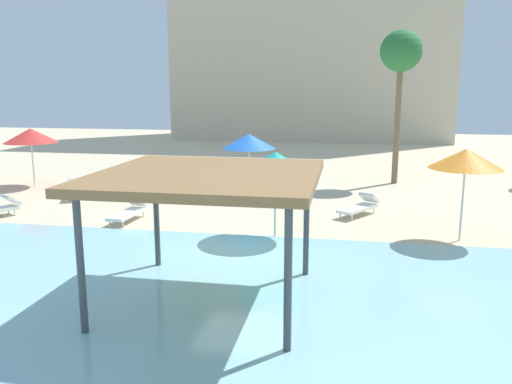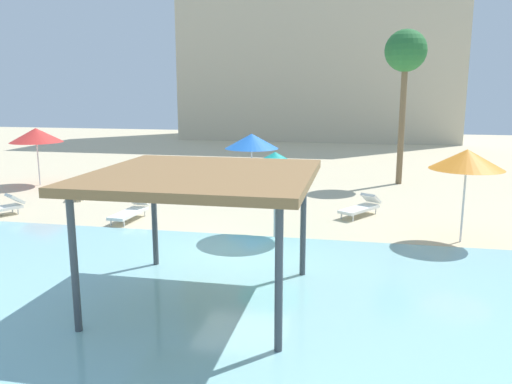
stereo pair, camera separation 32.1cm
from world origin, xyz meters
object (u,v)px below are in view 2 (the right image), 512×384
object	(u,v)px
lounge_chair_0	(362,206)
beach_umbrella_teal_0	(275,163)
beach_umbrella_red_2	(36,135)
beach_umbrella_blue_1	(252,141)
shade_pavilion	(203,180)
lounge_chair_3	(195,189)
beach_umbrella_orange_3	(467,159)
palm_tree_1	(406,55)
lounge_chair_1	(79,189)
lounge_chair_4	(131,210)

from	to	relation	value
lounge_chair_0	beach_umbrella_teal_0	bearing A→B (deg)	-4.87
beach_umbrella_teal_0	beach_umbrella_red_2	distance (m)	13.73
beach_umbrella_teal_0	lounge_chair_0	size ratio (longest dim) A/B	1.37
beach_umbrella_teal_0	beach_umbrella_blue_1	world-z (taller)	beach_umbrella_teal_0
shade_pavilion	lounge_chair_3	world-z (taller)	shade_pavilion
beach_umbrella_orange_3	lounge_chair_0	size ratio (longest dim) A/B	1.43
beach_umbrella_red_2	palm_tree_1	bearing A→B (deg)	12.64
beach_umbrella_blue_1	lounge_chair_3	world-z (taller)	beach_umbrella_blue_1
shade_pavilion	lounge_chair_1	bearing A→B (deg)	131.88
lounge_chair_0	palm_tree_1	bearing A→B (deg)	-161.38
beach_umbrella_teal_0	palm_tree_1	distance (m)	11.53
beach_umbrella_red_2	lounge_chair_0	size ratio (longest dim) A/B	1.39
shade_pavilion	beach_umbrella_red_2	world-z (taller)	shade_pavilion
beach_umbrella_orange_3	beach_umbrella_red_2	bearing A→B (deg)	162.14
beach_umbrella_blue_1	beach_umbrella_red_2	bearing A→B (deg)	179.94
lounge_chair_0	lounge_chair_3	xyz separation A→B (m)	(-6.85, 2.01, 0.00)
lounge_chair_3	lounge_chair_4	distance (m)	4.31
beach_umbrella_blue_1	lounge_chair_1	size ratio (longest dim) A/B	1.31
lounge_chair_1	palm_tree_1	size ratio (longest dim) A/B	0.28
beach_umbrella_orange_3	lounge_chair_0	xyz separation A→B (m)	(-2.87, 2.67, -2.13)
shade_pavilion	lounge_chair_3	xyz separation A→B (m)	(-3.57, 10.31, -2.30)
shade_pavilion	lounge_chair_1	distance (m)	12.68
beach_umbrella_blue_1	palm_tree_1	size ratio (longest dim) A/B	0.36
beach_umbrella_orange_3	palm_tree_1	bearing A→B (deg)	96.94
lounge_chair_1	palm_tree_1	xyz separation A→B (m)	(13.33, 5.73, 5.60)
lounge_chair_0	palm_tree_1	world-z (taller)	palm_tree_1
shade_pavilion	beach_umbrella_blue_1	bearing A→B (deg)	96.81
lounge_chair_4	beach_umbrella_red_2	bearing A→B (deg)	-122.53
beach_umbrella_blue_1	lounge_chair_4	size ratio (longest dim) A/B	1.33
beach_umbrella_red_2	beach_umbrella_orange_3	distance (m)	18.54
lounge_chair_0	lounge_chair_1	world-z (taller)	same
lounge_chair_0	lounge_chair_4	world-z (taller)	same
beach_umbrella_teal_0	lounge_chair_4	distance (m)	5.68
shade_pavilion	beach_umbrella_red_2	distance (m)	16.13
beach_umbrella_red_2	lounge_chair_4	xyz separation A→B (m)	(6.97, -5.20, -2.01)
beach_umbrella_blue_1	beach_umbrella_red_2	world-z (taller)	beach_umbrella_red_2
beach_umbrella_blue_1	lounge_chair_1	xyz separation A→B (m)	(-6.97, -2.02, -1.93)
lounge_chair_0	shade_pavilion	bearing A→B (deg)	11.45
beach_umbrella_teal_0	beach_umbrella_red_2	world-z (taller)	beach_umbrella_red_2
shade_pavilion	lounge_chair_4	distance (m)	7.94
beach_umbrella_blue_1	lounge_chair_1	world-z (taller)	beach_umbrella_blue_1
beach_umbrella_teal_0	lounge_chair_0	xyz separation A→B (m)	(2.60, 3.34, -1.97)
beach_umbrella_blue_1	lounge_chair_4	xyz separation A→B (m)	(-3.17, -5.19, -1.93)
shade_pavilion	beach_umbrella_blue_1	world-z (taller)	shade_pavilion
beach_umbrella_orange_3	lounge_chair_4	xyz separation A→B (m)	(-10.68, 0.48, -2.13)
beach_umbrella_teal_0	lounge_chair_4	size ratio (longest dim) A/B	1.36
beach_umbrella_orange_3	lounge_chair_3	world-z (taller)	beach_umbrella_orange_3
lounge_chair_3	lounge_chair_4	world-z (taller)	same
lounge_chair_4	lounge_chair_3	bearing A→B (deg)	171.44
shade_pavilion	beach_umbrella_orange_3	world-z (taller)	shade_pavilion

